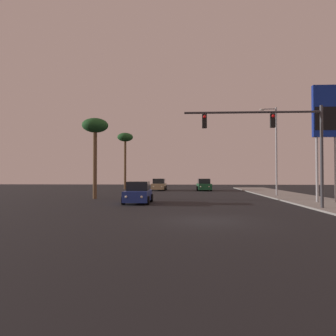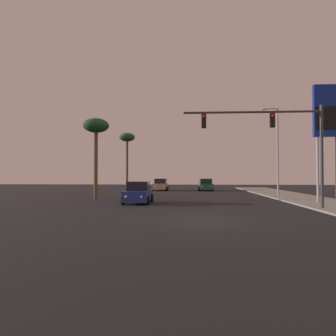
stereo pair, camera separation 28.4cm
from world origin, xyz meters
name	(u,v)px [view 1 (the left image)]	position (x,y,z in m)	size (l,w,h in m)	color
ground_plane	(207,221)	(0.00, 0.00, 0.00)	(120.00, 120.00, 0.00)	black
sidewalk_right	(323,203)	(9.50, 10.00, 0.06)	(5.00, 60.00, 0.12)	gray
car_blue	(138,193)	(-4.70, 9.57, 0.76)	(2.04, 4.32, 1.68)	navy
car_tan	(159,185)	(-4.81, 30.74, 0.76)	(2.04, 4.33, 1.68)	tan
car_green	(204,185)	(1.56, 30.54, 0.76)	(2.04, 4.34, 1.68)	#195933
traffic_light_mast	(280,134)	(5.01, 5.47, 4.80)	(8.81, 0.36, 6.50)	#38383D
street_lamp	(275,146)	(8.13, 18.21, 5.12)	(1.74, 0.24, 9.00)	#99999E
gas_station_sign	(326,118)	(9.80, 10.02, 6.62)	(2.00, 0.42, 9.00)	#99999E
palm_tree_far	(125,140)	(-10.30, 34.00, 7.54)	(2.40, 2.40, 8.68)	brown
palm_tree_near	(95,129)	(-9.36, 14.00, 6.43)	(2.40, 2.40, 7.44)	brown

